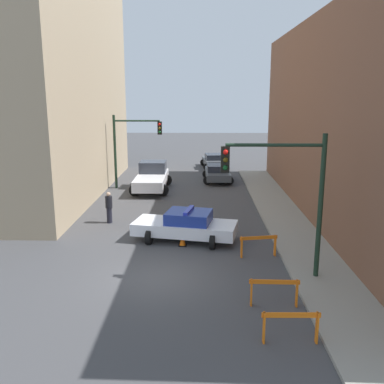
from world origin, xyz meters
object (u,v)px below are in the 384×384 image
(traffic_light_far, at_px, (130,141))
(pedestrian_crossing, at_px, (109,207))
(traffic_light_near, at_px, (288,185))
(barrier_mid, at_px, (274,288))
(white_truck, at_px, (152,177))
(parked_car_near, at_px, (218,173))
(barrier_back, at_px, (259,243))
(traffic_cone, at_px, (183,239))
(parked_car_mid, at_px, (214,161))
(barrier_front, at_px, (291,322))
(police_car, at_px, (186,225))

(traffic_light_far, bearing_deg, pedestrian_crossing, -88.83)
(traffic_light_near, bearing_deg, barrier_mid, -108.90)
(white_truck, xyz_separation_m, parked_car_near, (4.75, 3.10, -0.23))
(parked_car_near, distance_m, pedestrian_crossing, 12.68)
(barrier_back, height_order, traffic_cone, barrier_back)
(barrier_mid, distance_m, traffic_cone, 6.36)
(traffic_light_near, bearing_deg, traffic_cone, 138.72)
(parked_car_mid, bearing_deg, white_truck, -123.05)
(barrier_back, bearing_deg, traffic_light_far, 119.23)
(parked_car_near, height_order, barrier_back, parked_car_near)
(traffic_light_near, xyz_separation_m, barrier_back, (-0.66, 2.14, -2.91))
(white_truck, bearing_deg, traffic_light_near, -66.35)
(parked_car_mid, height_order, barrier_front, parked_car_mid)
(police_car, distance_m, parked_car_near, 13.94)
(traffic_light_far, relative_size, parked_car_near, 1.20)
(barrier_mid, height_order, traffic_cone, barrier_mid)
(police_car, height_order, barrier_mid, police_car)
(parked_car_mid, relative_size, barrier_mid, 2.79)
(police_car, bearing_deg, barrier_back, -111.14)
(traffic_light_near, relative_size, parked_car_mid, 1.17)
(traffic_light_near, height_order, barrier_back, traffic_light_near)
(white_truck, bearing_deg, pedestrian_crossing, -99.70)
(pedestrian_crossing, height_order, barrier_front, pedestrian_crossing)
(traffic_light_far, bearing_deg, traffic_light_near, -62.32)
(white_truck, height_order, barrier_back, white_truck)
(traffic_light_near, xyz_separation_m, traffic_light_far, (-8.03, 15.31, -0.13))
(white_truck, relative_size, parked_car_near, 1.25)
(barrier_mid, xyz_separation_m, barrier_back, (0.07, 4.26, 0.00))
(barrier_back, bearing_deg, parked_car_mid, 93.02)
(barrier_mid, bearing_deg, barrier_front, -87.31)
(barrier_back, bearing_deg, police_car, 147.28)
(barrier_mid, bearing_deg, barrier_back, 89.10)
(traffic_light_far, xyz_separation_m, barrier_back, (7.37, -13.17, -2.78))
(white_truck, relative_size, parked_car_mid, 1.21)
(traffic_light_near, distance_m, parked_car_mid, 24.18)
(white_truck, xyz_separation_m, traffic_cone, (2.62, -11.42, -0.59))
(parked_car_near, height_order, barrier_mid, parked_car_near)
(white_truck, height_order, parked_car_near, white_truck)
(barrier_front, bearing_deg, traffic_light_near, 81.48)
(pedestrian_crossing, bearing_deg, barrier_front, -97.48)
(white_truck, relative_size, pedestrian_crossing, 3.25)
(parked_car_near, bearing_deg, barrier_back, -87.14)
(barrier_mid, xyz_separation_m, traffic_cone, (-3.14, 5.52, -0.30))
(police_car, distance_m, pedestrian_crossing, 4.92)
(parked_car_near, relative_size, barrier_back, 2.73)
(parked_car_mid, bearing_deg, traffic_cone, -101.61)
(police_car, relative_size, barrier_front, 3.11)
(barrier_mid, bearing_deg, traffic_light_far, 112.74)
(barrier_front, distance_m, barrier_back, 6.33)
(traffic_light_far, height_order, pedestrian_crossing, traffic_light_far)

